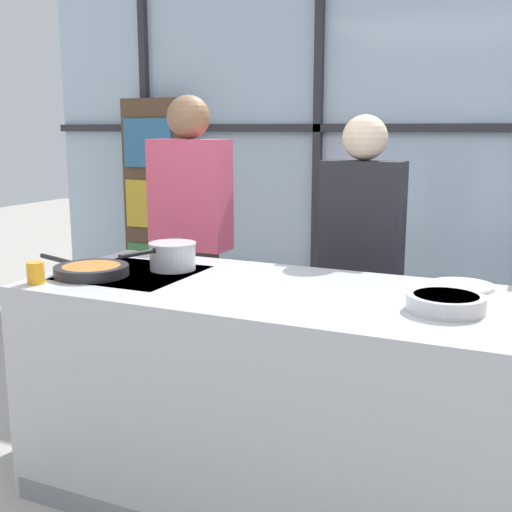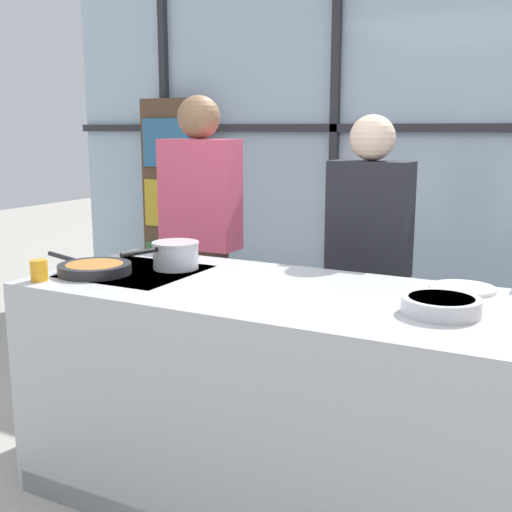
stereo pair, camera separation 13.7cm
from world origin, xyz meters
TOP-DOWN VIEW (x-y plane):
  - ground_plane at (0.00, 0.00)m, footprint 18.00×18.00m
  - back_window_wall at (0.00, 2.45)m, footprint 6.40×0.10m
  - bookshelf at (-2.14, 2.26)m, footprint 0.53×0.19m
  - demo_island at (-0.00, -0.00)m, footprint 2.23×0.86m
  - spectator_far_left at (-1.00, 0.89)m, footprint 0.45×0.24m
  - spectator_center_left at (0.00, 0.89)m, footprint 0.41×0.22m
  - frying_pan at (-0.90, -0.12)m, footprint 0.55×0.31m
  - saucepan at (-0.65, 0.12)m, footprint 0.21×0.38m
  - white_plate at (0.56, 0.31)m, footprint 0.25×0.25m
  - mixing_bowl at (0.55, -0.06)m, footprint 0.27×0.27m
  - juice_glass_near at (-1.01, -0.33)m, footprint 0.07×0.07m

SIDE VIEW (x-z plane):
  - ground_plane at x=0.00m, z-range 0.00..0.00m
  - demo_island at x=0.00m, z-range 0.00..0.92m
  - bookshelf at x=-2.14m, z-range 0.00..1.78m
  - spectator_center_left at x=0.00m, z-range 0.11..1.72m
  - white_plate at x=0.56m, z-range 0.92..0.93m
  - frying_pan at x=-0.90m, z-range 0.92..0.97m
  - mixing_bowl at x=0.55m, z-range 0.92..0.98m
  - juice_glass_near at x=-1.01m, z-range 0.92..1.01m
  - spectator_far_left at x=-1.00m, z-range 0.12..1.84m
  - saucepan at x=-0.65m, z-range 0.92..1.05m
  - back_window_wall at x=0.00m, z-range 0.00..2.80m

